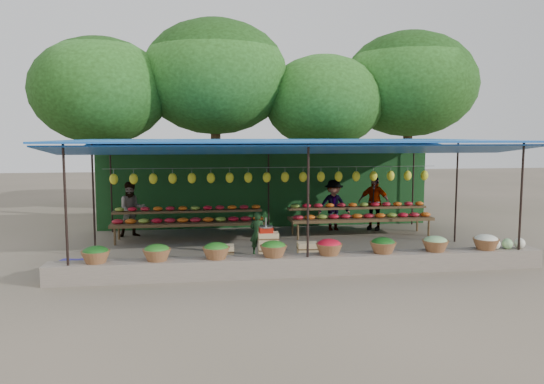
{
  "coord_description": "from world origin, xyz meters",
  "views": [
    {
      "loc": [
        -2.34,
        -13.54,
        2.95
      ],
      "look_at": [
        -0.29,
        0.2,
        1.45
      ],
      "focal_mm": 35.0,
      "sensor_mm": 36.0,
      "label": 1
    }
  ],
  "objects": [
    {
      "name": "fruit_table_right",
      "position": [
        2.51,
        1.35,
        0.61
      ],
      "size": [
        4.21,
        0.95,
        0.93
      ],
      "color": "#432C1A",
      "rests_on": "ground"
    },
    {
      "name": "customer_left",
      "position": [
        -4.12,
        2.08,
        0.8
      ],
      "size": [
        0.9,
        0.77,
        1.6
      ],
      "primitive_type": "imported",
      "rotation": [
        0.0,
        0.0,
        0.24
      ],
      "color": "slate",
      "rests_on": "ground"
    },
    {
      "name": "tree_row",
      "position": [
        0.5,
        6.09,
        4.7
      ],
      "size": [
        16.51,
        5.5,
        7.12
      ],
      "color": "#3B2815",
      "rests_on": "ground"
    },
    {
      "name": "produce_baskets",
      "position": [
        -0.1,
        -2.75,
        0.56
      ],
      "size": [
        8.98,
        0.58,
        0.34
      ],
      "color": "brown",
      "rests_on": "stone_curb"
    },
    {
      "name": "fruit_table_left",
      "position": [
        -2.49,
        1.35,
        0.61
      ],
      "size": [
        4.21,
        0.95,
        0.93
      ],
      "color": "#432C1A",
      "rests_on": "ground"
    },
    {
      "name": "netting_backdrop",
      "position": [
        0.0,
        3.15,
        1.25
      ],
      "size": [
        10.6,
        0.06,
        2.5
      ],
      "primitive_type": "cube",
      "color": "#1C4E24",
      "rests_on": "ground"
    },
    {
      "name": "customer_right",
      "position": [
        3.21,
        2.15,
        0.84
      ],
      "size": [
        1.05,
        0.89,
        1.69
      ],
      "primitive_type": "imported",
      "rotation": [
        0.0,
        0.0,
        -0.59
      ],
      "color": "slate",
      "rests_on": "ground"
    },
    {
      "name": "crate_counter",
      "position": [
        -0.73,
        -1.96,
        0.31
      ],
      "size": [
        2.37,
        0.37,
        0.77
      ],
      "color": "tan",
      "rests_on": "ground"
    },
    {
      "name": "stall_canopy",
      "position": [
        0.0,
        0.07,
        2.68
      ],
      "size": [
        10.8,
        6.6,
        2.82
      ],
      "color": "black",
      "rests_on": "ground"
    },
    {
      "name": "vendor_seated",
      "position": [
        -0.8,
        -0.78,
        0.54
      ],
      "size": [
        0.45,
        0.36,
        1.07
      ],
      "primitive_type": "imported",
      "rotation": [
        0.0,
        0.0,
        2.84
      ],
      "color": "#19381A",
      "rests_on": "ground"
    },
    {
      "name": "customer_mid",
      "position": [
        1.95,
        2.24,
        0.78
      ],
      "size": [
        1.02,
        0.59,
        1.57
      ],
      "primitive_type": "imported",
      "rotation": [
        0.0,
        0.0,
        0.01
      ],
      "color": "slate",
      "rests_on": "ground"
    },
    {
      "name": "blue_crate_back",
      "position": [
        -4.64,
        -2.04,
        0.15
      ],
      "size": [
        0.57,
        0.47,
        0.3
      ],
      "primitive_type": "cube",
      "rotation": [
        0.0,
        0.0,
        0.25
      ],
      "color": "navy",
      "rests_on": "ground"
    },
    {
      "name": "blue_crate_front",
      "position": [
        -4.95,
        -1.99,
        0.14
      ],
      "size": [
        0.55,
        0.46,
        0.29
      ],
      "primitive_type": "cube",
      "rotation": [
        0.0,
        0.0,
        -0.25
      ],
      "color": "navy",
      "rests_on": "ground"
    },
    {
      "name": "weighing_scale",
      "position": [
        -0.75,
        -1.96,
        0.85
      ],
      "size": [
        0.32,
        0.32,
        0.34
      ],
      "color": "#B41C0E",
      "rests_on": "crate_counter"
    },
    {
      "name": "ground",
      "position": [
        0.0,
        0.0,
        0.0
      ],
      "size": [
        60.0,
        60.0,
        0.0
      ],
      "primitive_type": "plane",
      "color": "brown",
      "rests_on": "ground"
    },
    {
      "name": "stone_curb",
      "position": [
        0.0,
        -2.75,
        0.2
      ],
      "size": [
        10.6,
        0.55,
        0.4
      ],
      "primitive_type": "cube",
      "color": "#6A5F54",
      "rests_on": "ground"
    }
  ]
}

